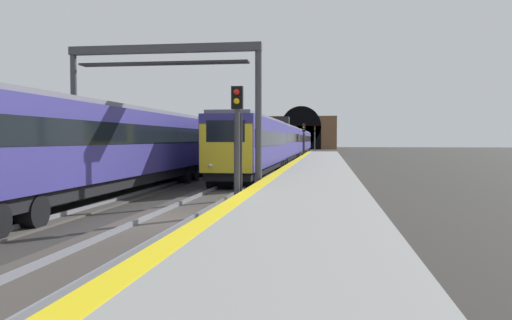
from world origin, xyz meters
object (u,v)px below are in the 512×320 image
object	(u,v)px
railway_signal_mid	(304,138)
railway_signal_far	(315,136)
train_adjacent_platform	(217,142)
train_main_approaching	(289,142)
railway_signal_near	(237,139)
overhead_signal_gantry	(164,82)

from	to	relation	value
railway_signal_mid	railway_signal_far	bearing A→B (deg)	-180.00
train_adjacent_platform	railway_signal_mid	xyz separation A→B (m)	(21.07, -6.31, 0.49)
train_main_approaching	railway_signal_near	size ratio (longest dim) A/B	18.03
train_main_approaching	railway_signal_mid	bearing A→B (deg)	98.60
overhead_signal_gantry	train_main_approaching	bearing A→B (deg)	-3.06
railway_signal_mid	overhead_signal_gantry	distance (m)	42.15
train_adjacent_platform	railway_signal_near	xyz separation A→B (m)	(-25.54, -6.31, 0.26)
railway_signal_near	overhead_signal_gantry	world-z (taller)	overhead_signal_gantry
train_main_approaching	railway_signal_near	xyz separation A→B (m)	(-46.34, -1.86, 0.29)
train_main_approaching	railway_signal_far	size ratio (longest dim) A/B	13.94
railway_signal_near	railway_signal_far	xyz separation A→B (m)	(98.92, -0.00, 0.79)
train_adjacent_platform	railway_signal_far	distance (m)	73.66
train_adjacent_platform	railway_signal_near	bearing A→B (deg)	14.43
railway_signal_near	railway_signal_mid	bearing A→B (deg)	-180.00
train_main_approaching	train_adjacent_platform	distance (m)	21.27
train_adjacent_platform	railway_signal_mid	bearing A→B (deg)	163.90
train_adjacent_platform	overhead_signal_gantry	world-z (taller)	overhead_signal_gantry
railway_signal_near	train_adjacent_platform	bearing A→B (deg)	-166.13
train_main_approaching	overhead_signal_gantry	bearing A→B (deg)	-2.78
train_main_approaching	railway_signal_mid	size ratio (longest dim) A/B	17.02
railway_signal_near	train_main_approaching	bearing A→B (deg)	-177.70
railway_signal_far	overhead_signal_gantry	world-z (taller)	overhead_signal_gantry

